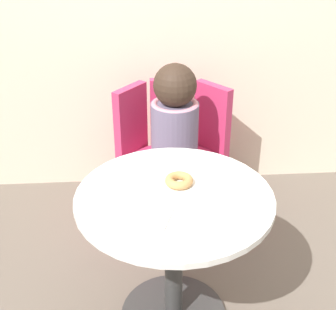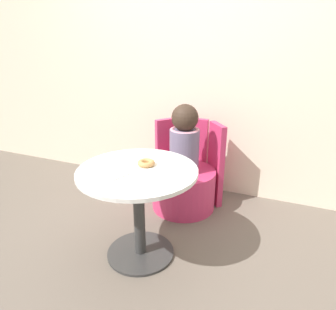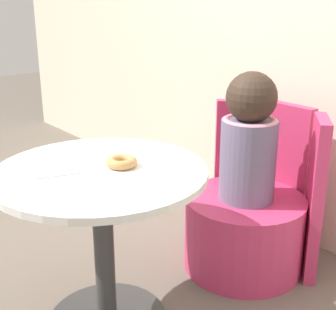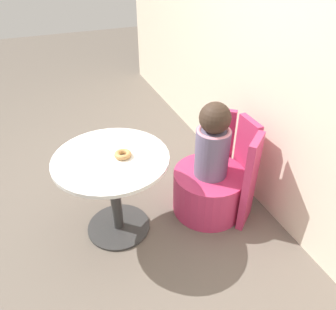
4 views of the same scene
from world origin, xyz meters
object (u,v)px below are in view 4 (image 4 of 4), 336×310
at_px(child_figure, 213,142).
at_px(round_table, 113,178).
at_px(donut, 123,154).
at_px(tub_chair, 208,191).

bearing_deg(child_figure, round_table, -94.81).
relative_size(child_figure, donut, 5.14).
xyz_separation_m(tub_chair, donut, (-0.04, -0.64, 0.48)).
relative_size(round_table, child_figure, 1.33).
bearing_deg(donut, child_figure, 86.80).
distance_m(tub_chair, child_figure, 0.45).
bearing_deg(child_figure, donut, -93.20).
relative_size(tub_chair, donut, 4.93).
distance_m(round_table, donut, 0.20).
distance_m(child_figure, donut, 0.64).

